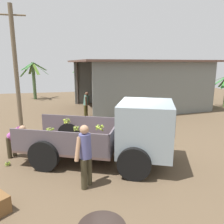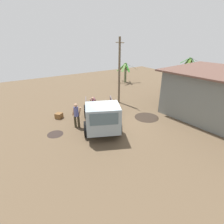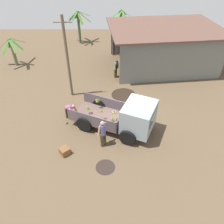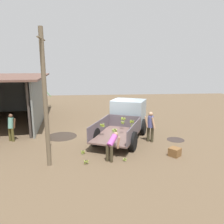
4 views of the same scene
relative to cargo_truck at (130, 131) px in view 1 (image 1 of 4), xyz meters
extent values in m
plane|color=brown|center=(-0.18, 0.99, -1.10)|extent=(36.00, 36.00, 0.00)
cylinder|color=#2D2219|center=(-0.19, 3.93, -1.09)|extent=(1.81, 1.81, 0.01)
cube|color=brown|center=(-1.84, 0.81, -0.58)|extent=(3.68, 3.09, 0.08)
cube|color=#574E55|center=(-1.45, 1.70, -0.18)|extent=(2.89, 1.31, 0.71)
cube|color=#574E55|center=(-2.23, -0.08, -0.18)|extent=(2.89, 1.31, 0.71)
cube|color=#574E55|center=(-0.43, 0.19, -0.18)|extent=(0.85, 1.85, 0.71)
cube|color=#8C9CA5|center=(0.44, -0.19, 0.17)|extent=(2.26, 2.44, 1.57)
cube|color=#4C606B|center=(1.19, -0.52, 0.48)|extent=(0.66, 1.44, 0.69)
cylinder|color=black|center=(0.64, 0.85, -0.62)|extent=(0.97, 0.59, 0.96)
cylinder|color=black|center=(-0.19, -1.04, -0.62)|extent=(0.97, 0.59, 0.96)
cylinder|color=black|center=(-1.86, 1.94, -0.62)|extent=(0.97, 0.59, 0.96)
cylinder|color=black|center=(-2.69, 0.06, -0.62)|extent=(0.97, 0.59, 0.96)
sphere|color=#453F2D|center=(-0.99, -0.17, 0.00)|extent=(0.08, 0.08, 0.08)
cylinder|color=olive|center=(-0.93, -0.18, -0.08)|extent=(0.08, 0.18, 0.19)
cylinder|color=#8AA426|center=(-0.93, -0.11, -0.06)|extent=(0.17, 0.18, 0.14)
cylinder|color=olive|center=(-0.99, -0.09, -0.07)|extent=(0.20, 0.05, 0.15)
cylinder|color=olive|center=(-1.03, -0.12, -0.09)|extent=(0.15, 0.14, 0.20)
cylinder|color=olive|center=(-1.08, -0.16, -0.05)|extent=(0.06, 0.22, 0.13)
cylinder|color=olive|center=(-1.04, -0.21, -0.08)|extent=(0.14, 0.16, 0.19)
cylinder|color=olive|center=(-1.00, -0.25, -0.07)|extent=(0.20, 0.06, 0.16)
cylinder|color=#879F41|center=(-0.94, -0.22, -0.08)|extent=(0.16, 0.16, 0.17)
sphere|color=brown|center=(-1.67, 0.46, 0.12)|extent=(0.07, 0.07, 0.07)
cylinder|color=olive|center=(-1.71, 0.47, 0.06)|extent=(0.07, 0.14, 0.15)
cylinder|color=olive|center=(-1.71, 0.41, 0.07)|extent=(0.15, 0.13, 0.12)
cylinder|color=#8BA635|center=(-1.65, 0.41, 0.06)|extent=(0.14, 0.09, 0.14)
cylinder|color=olive|center=(-1.63, 0.46, 0.06)|extent=(0.05, 0.13, 0.15)
cylinder|color=olive|center=(-1.64, 0.51, 0.08)|extent=(0.16, 0.12, 0.12)
cylinder|color=#5E7622|center=(-1.69, 0.51, 0.07)|extent=(0.16, 0.10, 0.12)
sphere|color=#403929|center=(-0.92, 0.32, 0.14)|extent=(0.09, 0.09, 0.09)
cylinder|color=olive|center=(-1.00, 0.36, 0.08)|extent=(0.14, 0.22, 0.15)
cylinder|color=#98AF32|center=(-0.98, 0.25, 0.09)|extent=(0.21, 0.17, 0.13)
cylinder|color=olive|center=(-0.89, 0.26, 0.06)|extent=(0.19, 0.14, 0.20)
cylinder|color=olive|center=(-0.83, 0.33, 0.09)|extent=(0.08, 0.22, 0.14)
cylinder|color=#8DAE2A|center=(-0.90, 0.41, 0.09)|extent=(0.23, 0.11, 0.14)
sphere|color=brown|center=(-1.49, -0.12, -0.13)|extent=(0.07, 0.07, 0.07)
cylinder|color=olive|center=(-1.52, -0.06, -0.17)|extent=(0.16, 0.10, 0.09)
cylinder|color=olive|center=(-1.54, -0.12, -0.19)|extent=(0.04, 0.15, 0.13)
cylinder|color=olive|center=(-1.51, -0.18, -0.18)|extent=(0.16, 0.10, 0.11)
cylinder|color=#91A74B|center=(-1.45, -0.16, -0.19)|extent=(0.13, 0.13, 0.13)
cylinder|color=#83A33E|center=(-1.44, -0.08, -0.18)|extent=(0.13, 0.14, 0.11)
sphere|color=brown|center=(-1.95, 1.57, 0.10)|extent=(0.08, 0.08, 0.08)
cylinder|color=#9CAF28|center=(-2.01, 1.51, 0.04)|extent=(0.17, 0.17, 0.13)
cylinder|color=olive|center=(-1.96, 1.50, 0.03)|extent=(0.19, 0.05, 0.17)
cylinder|color=olive|center=(-1.89, 1.51, 0.04)|extent=(0.17, 0.17, 0.13)
cylinder|color=olive|center=(-1.86, 1.58, 0.05)|extent=(0.06, 0.21, 0.11)
cylinder|color=olive|center=(-1.91, 1.63, 0.02)|extent=(0.17, 0.13, 0.18)
cylinder|color=olive|center=(-1.96, 1.65, 0.04)|extent=(0.20, 0.07, 0.14)
cylinder|color=olive|center=(-2.01, 1.61, 0.03)|extent=(0.14, 0.18, 0.16)
cylinder|color=#94AF27|center=(-2.02, 1.56, 0.03)|extent=(0.06, 0.19, 0.16)
sphere|color=brown|center=(-2.52, 0.97, -0.03)|extent=(0.08, 0.08, 0.08)
cylinder|color=#8FB13F|center=(-2.51, 0.91, -0.12)|extent=(0.18, 0.08, 0.20)
cylinder|color=olive|center=(-2.46, 0.94, -0.12)|extent=(0.14, 0.18, 0.19)
cylinder|color=olive|center=(-2.44, 1.01, -0.08)|extent=(0.13, 0.22, 0.13)
cylinder|color=olive|center=(-2.49, 1.05, -0.10)|extent=(0.21, 0.11, 0.17)
cylinder|color=olive|center=(-2.58, 1.04, -0.09)|extent=(0.20, 0.18, 0.13)
cylinder|color=olive|center=(-2.59, 0.98, -0.11)|extent=(0.07, 0.19, 0.19)
cylinder|color=olive|center=(-2.58, 0.91, -0.10)|extent=(0.18, 0.18, 0.17)
cube|color=slate|center=(7.46, 9.29, 0.55)|extent=(0.78, 5.89, 3.30)
cube|color=slate|center=(3.01, 11.71, 0.55)|extent=(8.34, 1.06, 3.30)
cube|color=slate|center=(3.68, 5.93, 0.55)|extent=(8.34, 1.06, 3.30)
cube|color=brown|center=(3.35, 8.82, 2.26)|extent=(9.89, 7.72, 0.12)
cylinder|color=#3F3833|center=(-0.93, 11.05, 0.55)|extent=(0.16, 0.16, 3.30)
cylinder|color=#3F3833|center=(-0.31, 5.67, 0.55)|extent=(0.16, 0.16, 3.30)
cylinder|color=brown|center=(-3.99, 3.94, 1.71)|extent=(0.18, 0.18, 5.61)
cylinder|color=brown|center=(-3.99, 3.94, 4.07)|extent=(1.16, 0.07, 0.07)
cylinder|color=olive|center=(-0.06, 16.04, 0.40)|extent=(0.29, 0.29, 3.00)
cube|color=#48803D|center=(0.56, 16.17, 1.52)|extent=(1.29, 0.43, 0.89)
cube|color=#4F7B2E|center=(0.22, 16.53, 1.55)|extent=(0.81, 1.13, 0.83)
cube|color=#507E24|center=(-0.20, 16.38, 1.48)|extent=(0.51, 0.79, 0.96)
cube|color=#317F26|center=(-0.56, 15.95, 1.58)|extent=(1.06, 0.45, 0.77)
cube|color=#4B8A36|center=(-0.35, 15.66, 1.35)|extent=(0.82, 0.96, 1.21)
cube|color=#47743B|center=(0.20, 15.58, 1.58)|extent=(0.76, 1.08, 0.76)
cube|color=#2E6122|center=(9.73, 7.87, 0.80)|extent=(0.33, 0.85, 0.95)
cube|color=#3F6928|center=(9.36, 7.86, 0.99)|extent=(1.02, 0.97, 0.58)
cube|color=#377939|center=(9.08, 7.50, 0.84)|extent=(1.43, 0.30, 0.87)
cylinder|color=#445D37|center=(-4.59, 14.38, 0.52)|extent=(0.28, 0.28, 3.23)
cube|color=#3F6B3A|center=(-3.93, 14.40, 1.63)|extent=(1.32, 0.27, 1.12)
cube|color=#447B3E|center=(-4.08, 14.94, 1.82)|extent=(1.23, 1.30, 0.73)
cube|color=#3B5424|center=(-4.84, 15.03, 1.65)|extent=(0.73, 1.39, 1.07)
cube|color=#3B7129|center=(-5.17, 14.61, 1.56)|extent=(1.30, 0.74, 1.26)
cube|color=#165916|center=(-5.03, 14.07, 1.86)|extent=(1.01, 0.80, 0.67)
cube|color=#30592B|center=(-4.80, 13.82, 1.89)|extent=(0.65, 1.22, 0.60)
cube|color=#4C6E23|center=(-4.32, 13.89, 1.67)|extent=(0.77, 1.13, 1.03)
cylinder|color=#3B3523|center=(-1.60, -1.19, -0.68)|extent=(0.23, 0.23, 0.82)
cylinder|color=#3B3523|center=(-1.45, -1.01, -0.68)|extent=(0.23, 0.23, 0.82)
cylinder|color=#52558E|center=(-1.53, -1.10, 0.05)|extent=(0.45, 0.44, 0.66)
sphere|color=tan|center=(-1.54, -1.09, 0.49)|extent=(0.23, 0.23, 0.23)
cylinder|color=tan|center=(-1.73, -1.20, 0.02)|extent=(0.25, 0.27, 0.62)
cylinder|color=tan|center=(-1.47, -0.88, 0.02)|extent=(0.24, 0.26, 0.62)
cylinder|color=#3C3322|center=(-3.81, 1.44, -0.72)|extent=(0.20, 0.20, 0.74)
cylinder|color=#3C3322|center=(-3.94, 1.27, -0.72)|extent=(0.20, 0.20, 0.74)
cylinder|color=#AA4BA0|center=(-3.67, 1.21, -0.20)|extent=(0.68, 0.59, 0.54)
sphere|color=tan|center=(-3.40, 1.02, 0.01)|extent=(0.21, 0.21, 0.21)
cylinder|color=tan|center=(-3.33, 1.20, -0.33)|extent=(0.23, 0.27, 0.55)
cylinder|color=tan|center=(-3.58, 0.92, -0.34)|extent=(0.18, 0.20, 0.56)
cylinder|color=#4C4620|center=(-0.71, 6.69, -0.72)|extent=(0.20, 0.20, 0.75)
cylinder|color=#4C4620|center=(-0.81, 6.50, -0.72)|extent=(0.20, 0.20, 0.75)
cylinder|color=slate|center=(-0.73, 6.58, -0.05)|extent=(0.44, 0.41, 0.62)
sphere|color=brown|center=(-0.68, 6.56, 0.35)|extent=(0.21, 0.21, 0.21)
cylinder|color=brown|center=(-0.57, 6.71, -0.08)|extent=(0.17, 0.21, 0.57)
cylinder|color=brown|center=(-0.75, 6.37, -0.08)|extent=(0.18, 0.22, 0.57)
sphere|color=#4E4632|center=(-2.92, 2.55, -0.94)|extent=(0.07, 0.07, 0.07)
cylinder|color=olive|center=(-2.90, 2.51, -1.02)|extent=(0.14, 0.07, 0.16)
cylinder|color=olive|center=(-2.86, 2.54, -1.00)|extent=(0.07, 0.16, 0.14)
cylinder|color=olive|center=(-2.88, 2.59, -1.02)|extent=(0.12, 0.12, 0.16)
cylinder|color=#86A837|center=(-2.94, 2.61, -1.01)|extent=(0.15, 0.08, 0.15)
cylinder|color=olive|center=(-2.97, 2.57, -1.01)|extent=(0.08, 0.15, 0.15)
cylinder|color=#91A530|center=(-2.96, 2.51, -1.00)|extent=(0.14, 0.13, 0.13)
sphere|color=#443E2C|center=(-4.02, 2.37, -0.94)|extent=(0.07, 0.07, 0.07)
cylinder|color=olive|center=(-4.04, 2.33, -1.01)|extent=(0.14, 0.07, 0.17)
cylinder|color=#89AA37|center=(-3.97, 2.34, -1.00)|extent=(0.12, 0.16, 0.14)
cylinder|color=olive|center=(-3.99, 2.41, -1.01)|extent=(0.13, 0.13, 0.16)
cylinder|color=olive|center=(-4.04, 2.44, -0.99)|extent=(0.17, 0.08, 0.13)
cylinder|color=olive|center=(-4.10, 2.37, -0.98)|extent=(0.05, 0.18, 0.10)
sphere|color=brown|center=(-3.88, 0.66, -0.98)|extent=(0.06, 0.06, 0.06)
cylinder|color=#92A846|center=(-3.92, 0.66, -1.04)|extent=(0.05, 0.12, 0.12)
cylinder|color=olive|center=(-3.89, 0.62, -1.03)|extent=(0.13, 0.06, 0.11)
cylinder|color=olive|center=(-3.85, 0.63, -1.04)|extent=(0.11, 0.10, 0.12)
cylinder|color=olive|center=(-3.83, 0.66, -1.02)|extent=(0.05, 0.13, 0.10)
cylinder|color=#85AB2F|center=(-3.85, 0.70, -1.03)|extent=(0.11, 0.10, 0.11)
cylinder|color=olive|center=(-3.88, 0.71, -1.02)|extent=(0.13, 0.04, 0.10)
cylinder|color=olive|center=(-3.92, 0.69, -1.03)|extent=(0.09, 0.13, 0.10)
camera|label=1|loc=(-2.00, -6.37, 2.12)|focal=35.00mm
camera|label=2|loc=(8.56, -4.60, 4.66)|focal=28.00mm
camera|label=3|loc=(-1.05, -9.54, 7.90)|focal=35.00mm
camera|label=4|loc=(-12.83, 2.05, 3.11)|focal=35.00mm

